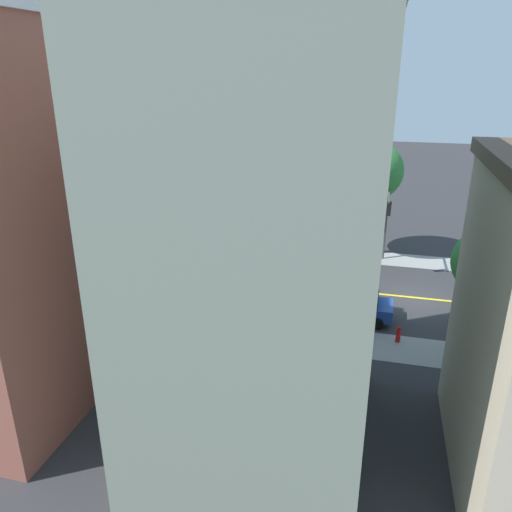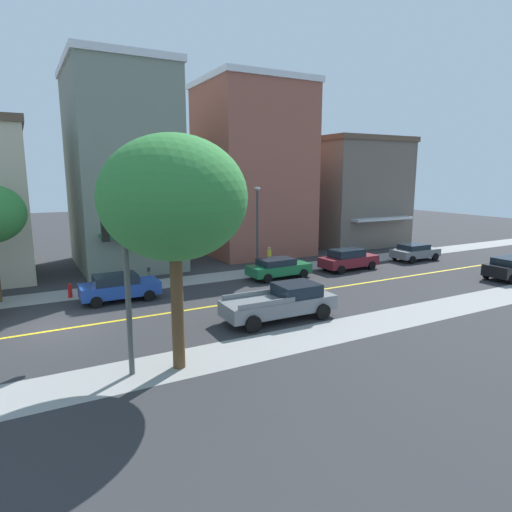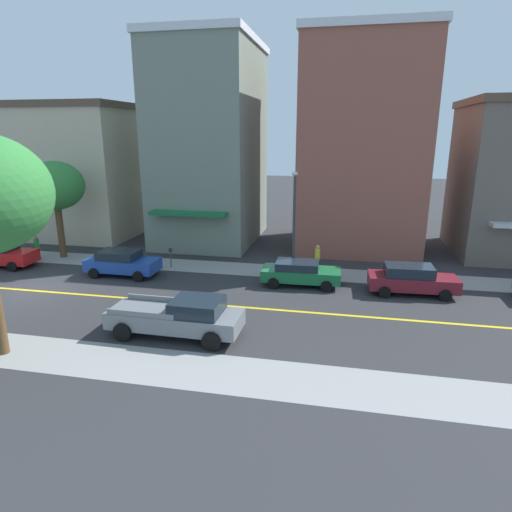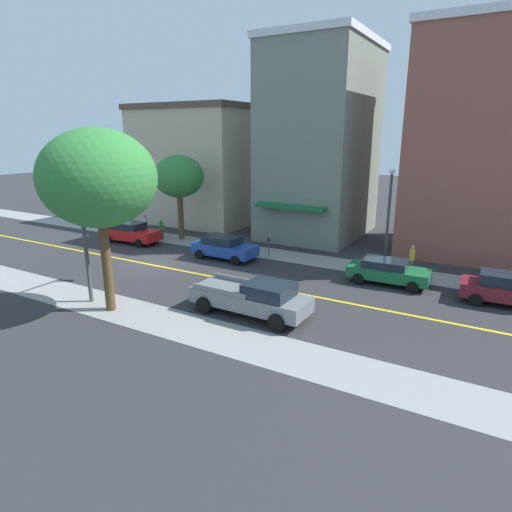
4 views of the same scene
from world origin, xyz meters
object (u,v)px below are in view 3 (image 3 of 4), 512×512
object	(u,v)px
street_tree_right_corner	(55,186)
maroon_sedan_left_curb	(411,279)
green_sedan_left_curb	(300,272)
pedestrian_yellow_shirt	(317,258)
fire_hydrant	(104,257)
grey_pickup_truck	(179,317)
street_lamp	(294,212)
parking_meter	(171,255)
pedestrian_green_shirt	(37,246)
small_dog	(9,251)
pedestrian_white_shirt	(15,243)
blue_sedan_left_curb	(122,262)

from	to	relation	value
street_tree_right_corner	maroon_sedan_left_curb	size ratio (longest dim) A/B	1.41
green_sedan_left_curb	pedestrian_yellow_shirt	world-z (taller)	pedestrian_yellow_shirt
fire_hydrant	grey_pickup_truck	size ratio (longest dim) A/B	0.15
fire_hydrant	green_sedan_left_curb	world-z (taller)	green_sedan_left_curb
street_tree_right_corner	street_lamp	distance (m)	16.48
green_sedan_left_curb	parking_meter	bearing A→B (deg)	166.74
pedestrian_yellow_shirt	street_lamp	bearing A→B (deg)	175.80
street_tree_right_corner	maroon_sedan_left_curb	distance (m)	23.68
street_lamp	pedestrian_green_shirt	size ratio (longest dim) A/B	3.95
parking_meter	street_lamp	world-z (taller)	street_lamp
small_dog	street_tree_right_corner	bearing A→B (deg)	51.25
street_lamp	maroon_sedan_left_curb	size ratio (longest dim) A/B	1.33
street_tree_right_corner	pedestrian_white_shirt	bearing A→B (deg)	-81.63
blue_sedan_left_curb	grey_pickup_truck	distance (m)	9.74
small_dog	grey_pickup_truck	bearing A→B (deg)	15.57
pedestrian_white_shirt	pedestrian_green_shirt	distance (m)	1.86
pedestrian_white_shirt	small_dog	world-z (taller)	pedestrian_white_shirt
maroon_sedan_left_curb	small_dog	xyz separation A→B (m)	(-2.46, -27.24, -0.52)
green_sedan_left_curb	pedestrian_yellow_shirt	xyz separation A→B (m)	(-2.63, 0.80, 0.20)
street_tree_right_corner	pedestrian_white_shirt	size ratio (longest dim) A/B	3.71
grey_pickup_truck	parking_meter	bearing A→B (deg)	115.18
maroon_sedan_left_curb	pedestrian_yellow_shirt	bearing A→B (deg)	149.14
green_sedan_left_curb	small_dog	distance (m)	21.30
green_sedan_left_curb	blue_sedan_left_curb	size ratio (longest dim) A/B	1.03
street_tree_right_corner	fire_hydrant	world-z (taller)	street_tree_right_corner
green_sedan_left_curb	small_dog	size ratio (longest dim) A/B	8.16
pedestrian_yellow_shirt	small_dog	xyz separation A→B (m)	(0.39, -21.97, -0.64)
pedestrian_yellow_shirt	street_tree_right_corner	bearing A→B (deg)	148.24
street_tree_right_corner	fire_hydrant	xyz separation A→B (m)	(0.97, 3.73, -4.55)
fire_hydrant	pedestrian_yellow_shirt	world-z (taller)	pedestrian_yellow_shirt
blue_sedan_left_curb	pedestrian_green_shirt	distance (m)	8.05
pedestrian_green_shirt	fire_hydrant	bearing A→B (deg)	35.34
fire_hydrant	parking_meter	bearing A→B (deg)	91.25
fire_hydrant	pedestrian_white_shirt	world-z (taller)	pedestrian_white_shirt
pedestrian_yellow_shirt	pedestrian_white_shirt	bearing A→B (deg)	149.57
fire_hydrant	green_sedan_left_curb	xyz separation A→B (m)	(1.64, 13.34, 0.32)
pedestrian_white_shirt	pedestrian_yellow_shirt	distance (m)	21.25
fire_hydrant	pedestrian_white_shirt	distance (m)	7.14
maroon_sedan_left_curb	grey_pickup_truck	bearing A→B (deg)	-147.19
pedestrian_white_shirt	pedestrian_green_shirt	xyz separation A→B (m)	(0.15, 1.85, -0.10)
pedestrian_white_shirt	street_lamp	bearing A→B (deg)	-107.08
pedestrian_white_shirt	fire_hydrant	bearing A→B (deg)	-110.18
fire_hydrant	pedestrian_white_shirt	xyz separation A→B (m)	(-0.47, -7.11, 0.51)
blue_sedan_left_curb	pedestrian_white_shirt	size ratio (longest dim) A/B	2.45
street_lamp	small_dog	distance (m)	20.85
fire_hydrant	small_dog	size ratio (longest dim) A/B	1.57
blue_sedan_left_curb	parking_meter	bearing A→B (deg)	43.42
street_tree_right_corner	green_sedan_left_curb	size ratio (longest dim) A/B	1.48
pedestrian_yellow_shirt	small_dog	world-z (taller)	pedestrian_yellow_shirt
street_tree_right_corner	grey_pickup_truck	world-z (taller)	street_tree_right_corner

